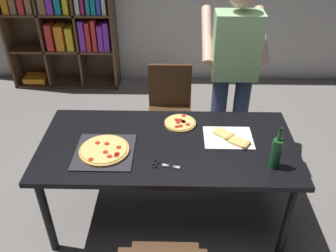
{
  "coord_description": "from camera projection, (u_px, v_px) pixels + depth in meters",
  "views": [
    {
      "loc": [
        0.05,
        -2.07,
        2.33
      ],
      "look_at": [
        0.0,
        0.15,
        0.8
      ],
      "focal_mm": 38.06,
      "sensor_mm": 36.0,
      "label": 1
    }
  ],
  "objects": [
    {
      "name": "ground_plane",
      "position": [
        168.0,
        213.0,
        3.02
      ],
      "size": [
        12.0,
        12.0,
        0.0
      ],
      "primitive_type": "plane",
      "color": "gray"
    },
    {
      "name": "dining_table",
      "position": [
        168.0,
        151.0,
        2.64
      ],
      "size": [
        1.87,
        0.89,
        0.75
      ],
      "color": "black",
      "rests_on": "ground_plane"
    },
    {
      "name": "chair_far_side",
      "position": [
        170.0,
        105.0,
        3.5
      ],
      "size": [
        0.42,
        0.42,
        0.9
      ],
      "color": "#472D19",
      "rests_on": "ground_plane"
    },
    {
      "name": "bookshelf",
      "position": [
        57.0,
        8.0,
        4.42
      ],
      "size": [
        1.4,
        0.35,
        1.95
      ],
      "color": "#513823",
      "rests_on": "ground_plane"
    },
    {
      "name": "person_serving_pizza",
      "position": [
        234.0,
        71.0,
        3.03
      ],
      "size": [
        0.55,
        0.54,
        1.75
      ],
      "color": "#38476B",
      "rests_on": "ground_plane"
    },
    {
      "name": "pepperoni_pizza_on_tray",
      "position": [
        104.0,
        151.0,
        2.5
      ],
      "size": [
        0.41,
        0.41,
        0.04
      ],
      "color": "#2D2D33",
      "rests_on": "dining_table"
    },
    {
      "name": "pizza_slices_on_towel",
      "position": [
        230.0,
        138.0,
        2.63
      ],
      "size": [
        0.36,
        0.29,
        0.03
      ],
      "color": "white",
      "rests_on": "dining_table"
    },
    {
      "name": "wine_bottle",
      "position": [
        276.0,
        153.0,
        2.32
      ],
      "size": [
        0.07,
        0.07,
        0.32
      ],
      "color": "#194723",
      "rests_on": "dining_table"
    },
    {
      "name": "kitchen_scissors",
      "position": [
        161.0,
        165.0,
        2.39
      ],
      "size": [
        0.2,
        0.1,
        0.01
      ],
      "color": "silver",
      "rests_on": "dining_table"
    },
    {
      "name": "second_pizza_plain",
      "position": [
        180.0,
        123.0,
        2.8
      ],
      "size": [
        0.25,
        0.25,
        0.03
      ],
      "color": "tan",
      "rests_on": "dining_table"
    }
  ]
}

